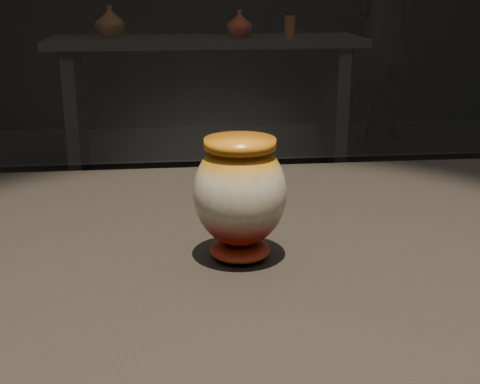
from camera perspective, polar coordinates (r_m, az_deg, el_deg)
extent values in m
cube|color=black|center=(0.96, 1.72, -5.58)|extent=(2.00, 0.80, 0.05)
ellipsoid|color=maroon|center=(0.89, 0.00, -4.95)|extent=(0.10, 0.10, 0.02)
ellipsoid|color=beige|center=(0.86, 0.00, -0.06)|extent=(0.15, 0.15, 0.14)
cylinder|color=orange|center=(0.84, 0.00, 4.15)|extent=(0.12, 0.12, 0.01)
cube|color=black|center=(4.38, -2.90, 12.72)|extent=(2.00, 0.60, 0.05)
cube|color=black|center=(4.47, -13.82, 6.51)|extent=(0.08, 0.50, 0.85)
cube|color=black|center=(4.57, 7.96, 7.09)|extent=(0.08, 0.50, 0.85)
imported|color=brown|center=(4.42, -11.02, 14.08)|extent=(0.26, 0.26, 0.20)
imported|color=maroon|center=(4.35, -0.06, 14.15)|extent=(0.16, 0.16, 0.17)
cylinder|color=brown|center=(4.39, 4.26, 13.91)|extent=(0.07, 0.07, 0.13)
imported|color=black|center=(5.54, 12.12, 13.31)|extent=(0.70, 0.52, 1.73)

